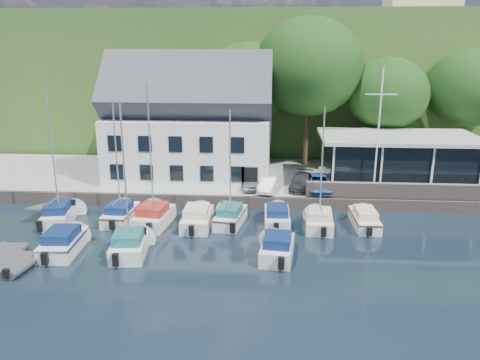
% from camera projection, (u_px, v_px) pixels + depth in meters
% --- Properties ---
extents(ground, '(180.00, 180.00, 0.00)m').
position_uv_depth(ground, '(265.00, 275.00, 26.43)').
color(ground, black).
rests_on(ground, ground).
extents(quay, '(60.00, 13.00, 1.00)m').
position_uv_depth(quay, '(269.00, 180.00, 43.05)').
color(quay, gray).
rests_on(quay, ground).
extents(quay_face, '(60.00, 0.30, 1.00)m').
position_uv_depth(quay_face, '(268.00, 203.00, 36.83)').
color(quay_face, '#665A52').
rests_on(quay_face, ground).
extents(hillside, '(160.00, 75.00, 16.00)m').
position_uv_depth(hillside, '(272.00, 70.00, 83.57)').
color(hillside, '#284E1D').
rests_on(hillside, ground).
extents(field_patch, '(50.00, 30.00, 0.30)m').
position_uv_depth(field_patch, '(316.00, 24.00, 88.40)').
color(field_patch, olive).
rests_on(field_patch, hillside).
extents(harbor_building, '(14.40, 8.20, 8.70)m').
position_uv_depth(harbor_building, '(190.00, 129.00, 41.21)').
color(harbor_building, silver).
rests_on(harbor_building, quay).
extents(club_pavilion, '(13.20, 7.20, 4.10)m').
position_uv_depth(club_pavilion, '(397.00, 159.00, 40.15)').
color(club_pavilion, black).
rests_on(club_pavilion, quay).
extents(seawall, '(18.00, 0.50, 1.20)m').
position_uv_depth(seawall, '(423.00, 191.00, 36.08)').
color(seawall, '#665A52').
rests_on(seawall, quay).
extents(gangway, '(1.20, 6.00, 1.40)m').
position_uv_depth(gangway, '(54.00, 212.00, 36.17)').
color(gangway, silver).
rests_on(gangway, ground).
extents(car_silver, '(1.82, 3.79, 1.25)m').
position_uv_depth(car_silver, '(250.00, 181.00, 38.79)').
color(car_silver, '#B2B1B6').
rests_on(car_silver, quay).
extents(car_white, '(1.92, 3.68, 1.15)m').
position_uv_depth(car_white, '(269.00, 184.00, 38.06)').
color(car_white, silver).
rests_on(car_white, quay).
extents(car_dgrey, '(2.45, 4.39, 1.20)m').
position_uv_depth(car_dgrey, '(302.00, 182.00, 38.65)').
color(car_dgrey, '#2E2E33').
rests_on(car_dgrey, quay).
extents(car_blue, '(1.75, 4.08, 1.37)m').
position_uv_depth(car_blue, '(318.00, 182.00, 38.21)').
color(car_blue, '#2D558C').
rests_on(car_blue, quay).
extents(flagpole, '(2.37, 0.20, 9.86)m').
position_uv_depth(flagpole, '(378.00, 133.00, 36.04)').
color(flagpole, silver).
rests_on(flagpole, quay).
extents(tree_1, '(7.03, 7.03, 9.60)m').
position_uv_depth(tree_1, '(155.00, 113.00, 47.38)').
color(tree_1, '#11340F').
rests_on(tree_1, quay).
extents(tree_2, '(8.62, 8.62, 11.78)m').
position_uv_depth(tree_2, '(247.00, 103.00, 46.41)').
color(tree_2, '#11340F').
rests_on(tree_2, quay).
extents(tree_3, '(10.33, 10.33, 14.12)m').
position_uv_depth(tree_3, '(308.00, 92.00, 44.91)').
color(tree_3, '#11340F').
rests_on(tree_3, quay).
extents(tree_4, '(7.64, 7.64, 10.44)m').
position_uv_depth(tree_4, '(386.00, 113.00, 44.54)').
color(tree_4, '#11340F').
rests_on(tree_4, quay).
extents(tree_5, '(8.21, 8.21, 11.22)m').
position_uv_depth(tree_5, '(467.00, 108.00, 45.07)').
color(tree_5, '#11340F').
rests_on(tree_5, quay).
extents(boat_r1_0, '(2.92, 6.17, 9.50)m').
position_uv_depth(boat_r1_0, '(53.00, 159.00, 32.84)').
color(boat_r1_0, silver).
rests_on(boat_r1_0, ground).
extents(boat_r1_1, '(2.17, 5.69, 8.79)m').
position_uv_depth(boat_r1_1, '(117.00, 163.00, 33.22)').
color(boat_r1_1, silver).
rests_on(boat_r1_1, ground).
extents(boat_r1_2, '(2.88, 5.90, 9.56)m').
position_uv_depth(boat_r1_2, '(151.00, 160.00, 32.43)').
color(boat_r1_2, silver).
rests_on(boat_r1_2, ground).
extents(boat_r1_3, '(2.19, 5.97, 1.52)m').
position_uv_depth(boat_r1_3, '(197.00, 216.00, 33.30)').
color(boat_r1_3, silver).
rests_on(boat_r1_3, ground).
extents(boat_r1_4, '(2.71, 5.77, 8.93)m').
position_uv_depth(boat_r1_4, '(230.00, 164.00, 32.64)').
color(boat_r1_4, silver).
rests_on(boat_r1_4, ground).
extents(boat_r1_5, '(2.09, 5.67, 1.35)m').
position_uv_depth(boat_r1_5, '(277.00, 214.00, 33.85)').
color(boat_r1_5, silver).
rests_on(boat_r1_5, ground).
extents(boat_r1_6, '(2.34, 5.26, 8.59)m').
position_uv_depth(boat_r1_6, '(322.00, 169.00, 31.94)').
color(boat_r1_6, silver).
rests_on(boat_r1_6, ground).
extents(boat_r1_7, '(1.96, 5.95, 1.35)m').
position_uv_depth(boat_r1_7, '(365.00, 217.00, 33.33)').
color(boat_r1_7, silver).
rests_on(boat_r1_7, ground).
extents(boat_r2_0, '(2.47, 6.00, 1.55)m').
position_uv_depth(boat_r2_0, '(63.00, 240.00, 29.17)').
color(boat_r2_0, silver).
rests_on(boat_r2_0, ground).
extents(boat_r2_1, '(2.74, 5.45, 9.54)m').
position_uv_depth(boat_r2_1, '(125.00, 181.00, 27.63)').
color(boat_r2_1, silver).
rests_on(boat_r2_1, ground).
extents(boat_r2_3, '(2.57, 5.42, 1.53)m').
position_uv_depth(boat_r2_3, '(277.00, 246.00, 28.39)').
color(boat_r2_3, silver).
rests_on(boat_r2_3, ground).
extents(dinghy_0, '(2.18, 3.40, 0.76)m').
position_uv_depth(dinghy_0, '(3.00, 255.00, 28.06)').
color(dinghy_0, '#37373C').
rests_on(dinghy_0, ground).
extents(dinghy_1, '(2.32, 3.37, 0.73)m').
position_uv_depth(dinghy_1, '(17.00, 263.00, 26.99)').
color(dinghy_1, '#37373C').
rests_on(dinghy_1, ground).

